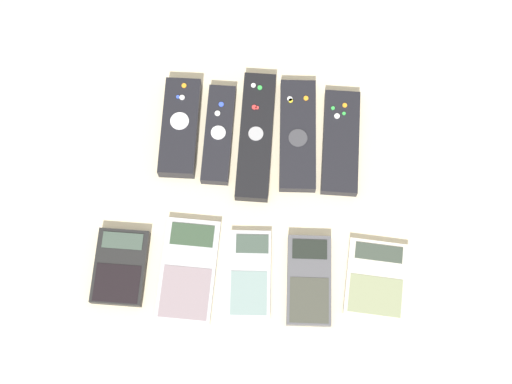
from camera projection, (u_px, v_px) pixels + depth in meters
ground_plane at (255, 212)px, 1.10m from camera, size 3.00×3.00×0.00m
remote_0 at (180, 127)px, 1.13m from camera, size 0.06×0.16×0.03m
remote_1 at (219, 134)px, 1.13m from camera, size 0.04×0.16×0.02m
remote_2 at (256, 136)px, 1.13m from camera, size 0.05×0.21×0.02m
remote_3 at (298, 135)px, 1.13m from camera, size 0.06×0.19×0.02m
remote_4 at (341, 142)px, 1.12m from camera, size 0.06×0.17×0.02m
calculator_0 at (120, 267)px, 1.07m from camera, size 0.08×0.11×0.02m
calculator_1 at (188, 270)px, 1.07m from camera, size 0.09×0.16×0.01m
calculator_2 at (251, 274)px, 1.07m from camera, size 0.07×0.13×0.01m
calculator_3 at (309, 280)px, 1.06m from camera, size 0.07×0.14×0.02m
calculator_4 at (376, 279)px, 1.06m from camera, size 0.10×0.12×0.01m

